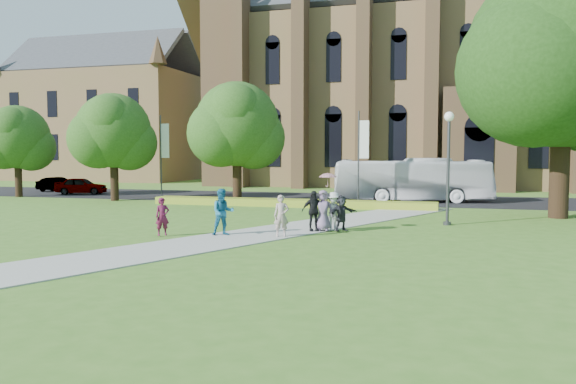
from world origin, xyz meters
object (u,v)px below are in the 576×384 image
(tour_coach, at_px, (412,180))
(large_tree, at_px, (563,53))
(car_1, at_px, (58,185))
(streetlamp, at_px, (448,154))
(car_0, at_px, (81,186))
(pedestrian_0, at_px, (162,217))

(tour_coach, bearing_deg, large_tree, -144.64)
(large_tree, bearing_deg, tour_coach, 135.57)
(tour_coach, relative_size, car_1, 2.85)
(large_tree, relative_size, car_1, 3.52)
(streetlamp, height_order, car_0, streetlamp)
(tour_coach, distance_m, car_1, 29.87)
(streetlamp, xyz_separation_m, large_tree, (5.50, 4.50, 5.07))
(car_0, xyz_separation_m, car_1, (-3.68, 1.87, -0.06))
(streetlamp, height_order, large_tree, large_tree)
(car_0, distance_m, car_1, 4.13)
(pedestrian_0, bearing_deg, car_1, 95.21)
(large_tree, bearing_deg, streetlamp, -140.71)
(pedestrian_0, bearing_deg, tour_coach, 25.13)
(large_tree, bearing_deg, pedestrian_0, -145.57)
(streetlamp, bearing_deg, tour_coach, 101.00)
(streetlamp, xyz_separation_m, pedestrian_0, (-11.01, -6.82, -2.49))
(tour_coach, xyz_separation_m, car_1, (-29.81, 1.64, -0.87))
(tour_coach, xyz_separation_m, pedestrian_0, (-8.63, -19.04, -0.71))
(large_tree, xyz_separation_m, pedestrian_0, (-16.51, -11.32, -7.56))
(car_0, distance_m, pedestrian_0, 25.69)
(tour_coach, distance_m, pedestrian_0, 20.91)
(car_0, height_order, pedestrian_0, pedestrian_0)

